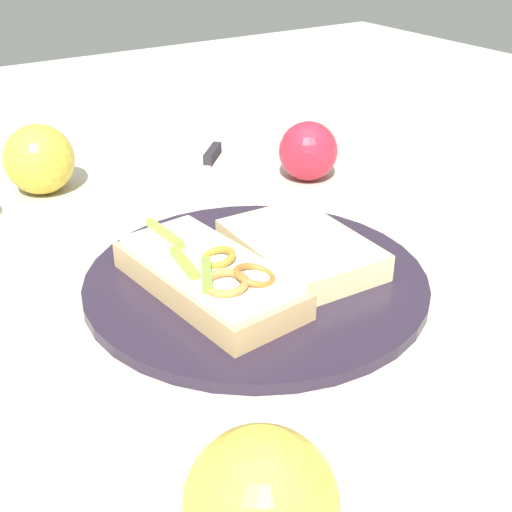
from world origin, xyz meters
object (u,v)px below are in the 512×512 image
at_px(apple_3, 308,151).
at_px(apple_2, 39,159).
at_px(apple_0, 261,504).
at_px(plate, 256,281).
at_px(bread_slice_side, 297,247).
at_px(knife, 210,159).
at_px(sandwich, 211,278).

bearing_deg(apple_3, apple_2, 154.11).
height_order(apple_0, apple_2, same).
relative_size(plate, bread_slice_side, 2.11).
xyz_separation_m(apple_0, apple_3, (0.35, 0.42, -0.00)).
xyz_separation_m(apple_0, apple_2, (0.07, 0.56, -0.00)).
distance_m(plate, apple_0, 0.29).
xyz_separation_m(plate, bread_slice_side, (0.05, 0.00, 0.02)).
xyz_separation_m(apple_0, knife, (0.28, 0.54, -0.03)).
bearing_deg(apple_2, apple_3, -25.89).
relative_size(sandwich, bread_slice_side, 1.30).
bearing_deg(knife, sandwich, 14.34).
distance_m(bread_slice_side, apple_2, 0.35).
relative_size(plate, apple_0, 3.78).
xyz_separation_m(plate, sandwich, (-0.05, -0.01, 0.02)).
bearing_deg(apple_3, sandwich, -142.54).
bearing_deg(knife, plate, 21.53).
bearing_deg(knife, bread_slice_side, 29.92).
height_order(plate, knife, knife).
height_order(apple_0, apple_3, apple_0).
bearing_deg(apple_2, knife, -6.88).
relative_size(bread_slice_side, apple_3, 2.03).
height_order(plate, bread_slice_side, bread_slice_side).
bearing_deg(plate, knife, 67.59).
bearing_deg(bread_slice_side, apple_0, 142.41).
xyz_separation_m(sandwich, apple_3, (0.24, 0.19, 0.01)).
bearing_deg(plate, apple_3, 42.88).
height_order(sandwich, bread_slice_side, sandwich).
bearing_deg(bread_slice_side, apple_2, 26.09).
bearing_deg(apple_2, apple_0, -96.63).
height_order(sandwich, apple_3, apple_3).
relative_size(apple_0, apple_2, 1.00).
xyz_separation_m(bread_slice_side, knife, (0.07, 0.29, -0.02)).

